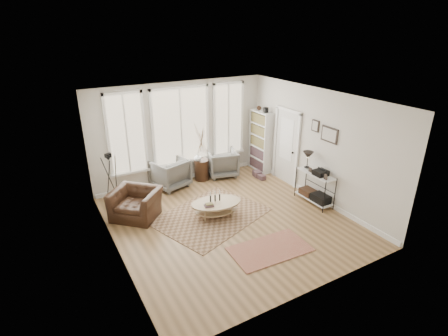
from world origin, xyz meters
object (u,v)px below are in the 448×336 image
coffee_table (216,205)px  armchair_left (170,173)px  armchair_right (222,163)px  side_table (201,153)px  bookcase (261,141)px  accent_chair (136,204)px  low_shelf (315,185)px

coffee_table → armchair_left: bearing=99.3°
armchair_right → side_table: bearing=13.8°
bookcase → accent_chair: 4.43m
armchair_left → coffee_table: bearing=81.8°
bookcase → coffee_table: 3.29m
coffee_table → armchair_left: (-0.35, 2.12, 0.12)m
coffee_table → armchair_right: bearing=57.3°
coffee_table → accent_chair: bearing=150.5°
low_shelf → armchair_left: bearing=136.6°
bookcase → low_shelf: bookcase is taller
armchair_left → bookcase: bearing=158.1°
armchair_right → coffee_table: bearing=72.2°
coffee_table → side_table: size_ratio=0.76×
armchair_right → side_table: size_ratio=0.50×
bookcase → armchair_right: bookcase is taller
bookcase → armchair_left: 3.02m
armchair_left → accent_chair: armchair_left is taller
armchair_left → armchair_right: (1.70, -0.01, -0.02)m
bookcase → armchair_left: bearing=175.7°
bookcase → side_table: 1.96m
coffee_table → low_shelf: bearing=-13.8°
bookcase → side_table: bookcase is taller
low_shelf → accent_chair: (-4.23, 1.58, -0.16)m
bookcase → armchair_left: bookcase is taller
armchair_left → side_table: bearing=162.5°
side_table → bookcase: bearing=-6.6°
armchair_left → accent_chair: (-1.33, -1.17, -0.07)m
low_shelf → armchair_left: (-2.90, 2.75, -0.09)m
armchair_left → side_table: 1.10m
low_shelf → side_table: 3.35m
coffee_table → accent_chair: size_ratio=1.24×
low_shelf → side_table: bearing=124.6°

